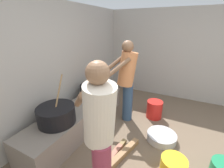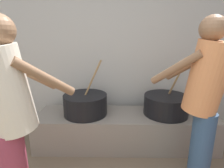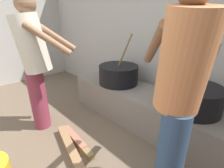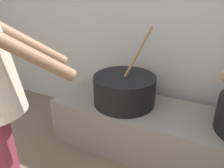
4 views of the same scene
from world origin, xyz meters
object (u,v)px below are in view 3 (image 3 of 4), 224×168
cooking_pot_secondary (193,98)px  cook_in_orange_shirt (180,89)px  cook_in_cream_shirt (34,59)px  cooking_pot_main (118,74)px

cooking_pot_secondary → cook_in_orange_shirt: (0.13, -0.68, 0.35)m
cooking_pot_secondary → cook_in_cream_shirt: cook_in_cream_shirt is taller
cooking_pot_secondary → cook_in_orange_shirt: 0.77m
cook_in_cream_shirt → cook_in_orange_shirt: bearing=12.2°
cooking_pot_main → cook_in_cream_shirt: bearing=-110.3°
cooking_pot_main → cook_in_cream_shirt: 1.12m
cooking_pot_secondary → cooking_pot_main: bearing=-179.4°
cooking_pot_main → cooking_pot_secondary: 1.06m
cook_in_orange_shirt → cook_in_cream_shirt: bearing=-167.8°
cooking_pot_secondary → cook_in_orange_shirt: bearing=-79.6°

